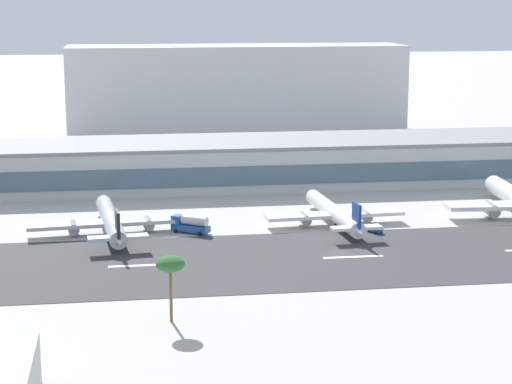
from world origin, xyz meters
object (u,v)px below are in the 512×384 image
(terminal_building, at_px, (207,163))
(service_baggage_tug_1, at_px, (375,228))
(distant_hotel_block, at_px, (237,88))
(service_fuel_truck_0, at_px, (190,224))
(airliner_black_tail_gate_1, at_px, (111,222))
(airliner_navy_tail_gate_2, at_px, (336,214))
(palm_tree_0, at_px, (170,265))

(terminal_building, xyz_separation_m, service_baggage_tug_1, (31.12, -57.83, -5.03))
(terminal_building, height_order, distant_hotel_block, distant_hotel_block)
(terminal_building, bearing_deg, service_fuel_truck_0, -99.19)
(airliner_black_tail_gate_1, bearing_deg, terminal_building, -32.08)
(distant_hotel_block, relative_size, airliner_navy_tail_gate_2, 3.23)
(palm_tree_0, bearing_deg, terminal_building, 81.75)
(terminal_building, xyz_separation_m, palm_tree_0, (-15.61, -107.64, 3.12))
(terminal_building, relative_size, service_baggage_tug_1, 53.00)
(service_fuel_truck_0, bearing_deg, airliner_black_tail_gate_1, 30.02)
(airliner_black_tail_gate_1, height_order, airliner_navy_tail_gate_2, airliner_black_tail_gate_1)
(service_fuel_truck_0, distance_m, palm_tree_0, 56.30)
(distant_hotel_block, distance_m, service_baggage_tug_1, 165.14)
(airliner_black_tail_gate_1, bearing_deg, distant_hotel_block, -22.18)
(distant_hotel_block, relative_size, service_fuel_truck_0, 15.07)
(distant_hotel_block, xyz_separation_m, airliner_navy_tail_gate_2, (2.77, -156.46, -13.62))
(distant_hotel_block, bearing_deg, service_fuel_truck_0, -100.65)
(airliner_navy_tail_gate_2, height_order, palm_tree_0, palm_tree_0)
(service_fuel_truck_0, bearing_deg, service_baggage_tug_1, -153.78)
(distant_hotel_block, height_order, airliner_navy_tail_gate_2, distant_hotel_block)
(terminal_building, bearing_deg, distant_hotel_block, 78.64)
(terminal_building, relative_size, service_fuel_truck_0, 22.31)
(service_fuel_truck_0, distance_m, service_baggage_tug_1, 39.97)
(distant_hotel_block, height_order, airliner_black_tail_gate_1, distant_hotel_block)
(distant_hotel_block, bearing_deg, palm_tree_0, -99.80)
(airliner_black_tail_gate_1, relative_size, service_baggage_tug_1, 11.52)
(terminal_building, distance_m, airliner_navy_tail_gate_2, 55.75)
(airliner_navy_tail_gate_2, bearing_deg, terminal_building, 21.79)
(airliner_navy_tail_gate_2, relative_size, service_baggage_tug_1, 11.09)
(airliner_navy_tail_gate_2, height_order, service_fuel_truck_0, airliner_navy_tail_gate_2)
(airliner_navy_tail_gate_2, bearing_deg, service_baggage_tug_1, -141.62)
(terminal_building, xyz_separation_m, service_fuel_truck_0, (-8.45, -52.26, -4.05))
(service_baggage_tug_1, bearing_deg, terminal_building, 179.11)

